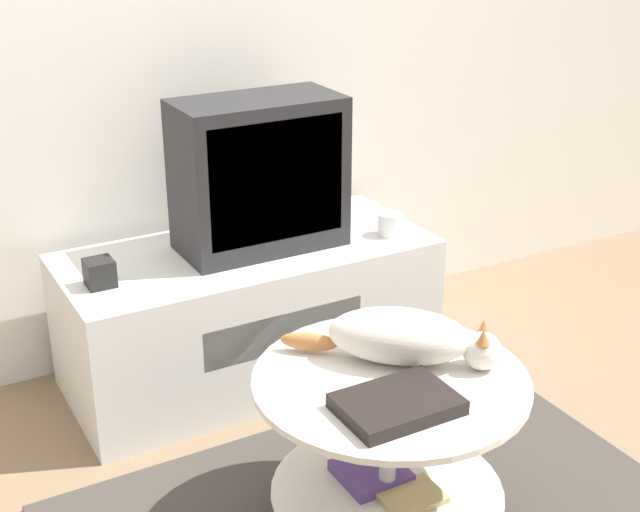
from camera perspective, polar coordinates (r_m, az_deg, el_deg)
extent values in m
cube|color=silver|center=(3.13, -4.59, -3.61)|extent=(1.26, 0.57, 0.49)
cube|color=silver|center=(2.89, -2.27, -4.91)|extent=(0.57, 0.01, 0.14)
cube|color=#232326|center=(2.96, -3.94, 5.25)|extent=(0.55, 0.28, 0.51)
cube|color=black|center=(2.84, -2.75, 4.76)|extent=(0.47, 0.01, 0.40)
cube|color=black|center=(2.81, -13.92, -1.06)|extent=(0.09, 0.09, 0.09)
cylinder|color=white|center=(3.13, 4.52, 2.04)|extent=(0.09, 0.09, 0.08)
cylinder|color=#B7B7BC|center=(2.39, 4.36, -12.80)|extent=(0.04, 0.04, 0.45)
cylinder|color=silver|center=(2.45, 4.29, -14.70)|extent=(0.62, 0.62, 0.01)
cylinder|color=silver|center=(2.26, 4.54, -7.93)|extent=(0.70, 0.70, 0.02)
cube|color=#51387A|center=(2.47, 3.29, -13.66)|extent=(0.17, 0.17, 0.03)
cube|color=tan|center=(2.41, 5.85, -15.08)|extent=(0.16, 0.12, 0.02)
cube|color=black|center=(2.12, 4.95, -9.43)|extent=(0.28, 0.19, 0.04)
ellipsoid|color=silver|center=(2.30, 5.08, -5.12)|extent=(0.39, 0.37, 0.14)
sphere|color=silver|center=(2.30, 10.33, -5.99)|extent=(0.10, 0.10, 0.10)
cone|color=#B2703D|center=(2.30, 10.43, -4.48)|extent=(0.04, 0.04, 0.04)
cone|color=#B2703D|center=(2.25, 10.42, -5.11)|extent=(0.04, 0.04, 0.04)
ellipsoid|color=#B2703D|center=(2.34, -0.71, -5.50)|extent=(0.14, 0.13, 0.05)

